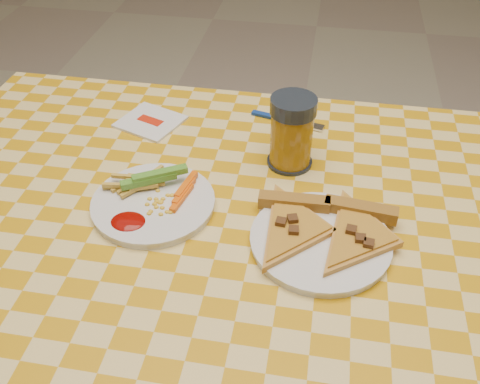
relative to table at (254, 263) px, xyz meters
name	(u,v)px	position (x,y,z in m)	size (l,w,h in m)	color
table	(254,263)	(0.00, 0.00, 0.00)	(1.28, 0.88, 0.76)	silver
plate_left	(154,204)	(-0.18, 0.03, 0.08)	(0.20, 0.20, 0.01)	silver
plate_right	(320,242)	(0.10, -0.01, 0.08)	(0.21, 0.21, 0.01)	silver
fries_veggies	(150,190)	(-0.18, 0.04, 0.10)	(0.17, 0.16, 0.04)	gold
pizza_slices	(324,228)	(0.11, 0.01, 0.09)	(0.26, 0.24, 0.02)	#C5833C
drink_glass	(292,133)	(0.04, 0.19, 0.14)	(0.08, 0.08, 0.14)	black
napkin	(150,122)	(-0.26, 0.28, 0.08)	(0.15, 0.14, 0.01)	silver
fork	(288,120)	(0.02, 0.33, 0.08)	(0.15, 0.05, 0.01)	navy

